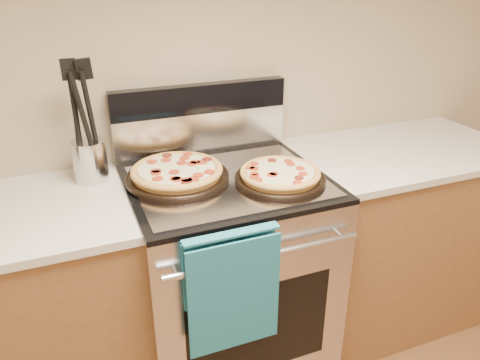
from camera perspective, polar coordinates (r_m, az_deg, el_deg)
name	(u,v)px	position (r m, az deg, el deg)	size (l,w,h in m)	color
wall_back	(196,51)	(2.00, -5.45, 15.40)	(4.00, 4.00, 0.00)	tan
range_body	(228,278)	(2.05, -1.53, -11.83)	(0.76, 0.68, 0.90)	#B7B7BC
oven_window	(259,329)	(1.81, 2.34, -17.72)	(0.56, 0.01, 0.40)	black
cooktop	(226,181)	(1.82, -1.69, -0.12)	(0.76, 0.68, 0.02)	black
backsplash_lower	(201,132)	(2.05, -4.74, 5.83)	(0.76, 0.06, 0.18)	silver
backsplash_upper	(200,98)	(2.01, -4.89, 9.88)	(0.76, 0.06, 0.12)	black
oven_handle	(266,256)	(1.57, 3.16, -9.19)	(0.03, 0.03, 0.70)	silver
dish_towel	(232,289)	(1.59, -0.96, -13.09)	(0.32, 0.05, 0.42)	#166572
foil_sheet	(229,181)	(1.78, -1.37, -0.12)	(0.70, 0.55, 0.01)	gray
cabinet_left	(4,329)	(2.03, -26.85, -15.89)	(1.00, 0.62, 0.88)	brown
cabinet_right	(390,236)	(2.47, 17.87, -6.53)	(1.00, 0.62, 0.88)	brown
countertop_right	(404,151)	(2.27, 19.36, 3.32)	(1.02, 0.64, 0.03)	beige
pepperoni_pizza_back	(177,173)	(1.80, -7.67, 0.83)	(0.39, 0.39, 0.05)	#B77C37
pepperoni_pizza_front	(280,175)	(1.78, 4.92, 0.60)	(0.34, 0.34, 0.05)	#B77C37
utensil_crock	(90,160)	(1.88, -17.81, 2.28)	(0.13, 0.13, 0.16)	silver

